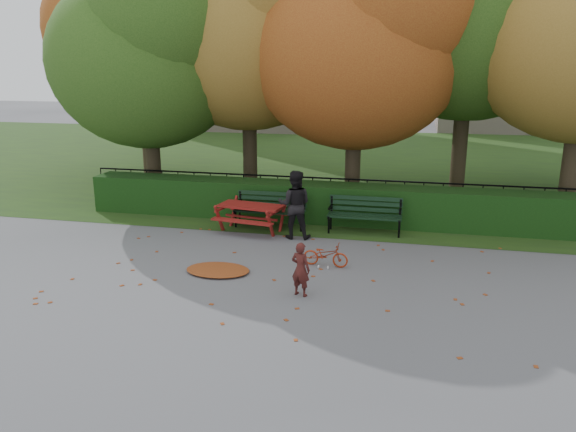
% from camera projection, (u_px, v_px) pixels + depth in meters
% --- Properties ---
extents(ground, '(90.00, 90.00, 0.00)m').
position_uv_depth(ground, '(288.00, 284.00, 10.68)').
color(ground, slate).
rests_on(ground, ground).
extents(grass_strip, '(90.00, 90.00, 0.00)m').
position_uv_depth(grass_strip, '(360.00, 162.00, 23.85)').
color(grass_strip, '#233B18').
rests_on(grass_strip, ground).
extents(building_left, '(10.00, 7.00, 15.00)m').
position_uv_depth(building_left, '(239.00, 6.00, 35.06)').
color(building_left, '#C0AB99').
rests_on(building_left, ground).
extents(building_right, '(9.00, 6.00, 12.00)m').
position_uv_depth(building_right, '(520.00, 29.00, 33.74)').
color(building_right, '#C0AB99').
rests_on(building_right, ground).
extents(hedge, '(13.00, 0.90, 1.00)m').
position_uv_depth(hedge, '(326.00, 203.00, 14.78)').
color(hedge, black).
rests_on(hedge, ground).
extents(iron_fence, '(14.00, 0.04, 1.02)m').
position_uv_depth(iron_fence, '(330.00, 195.00, 15.52)').
color(iron_fence, black).
rests_on(iron_fence, ground).
extents(tree_a, '(5.88, 5.60, 7.48)m').
position_uv_depth(tree_a, '(153.00, 46.00, 15.83)').
color(tree_a, '#2C2217').
rests_on(tree_a, ground).
extents(tree_b, '(6.72, 6.40, 8.79)m').
position_uv_depth(tree_b, '(257.00, 15.00, 16.11)').
color(tree_b, '#2C2217').
rests_on(tree_b, ground).
extents(tree_c, '(6.30, 6.00, 8.00)m').
position_uv_depth(tree_c, '(368.00, 33.00, 14.84)').
color(tree_c, '#2C2217').
rests_on(tree_c, ground).
extents(tree_f, '(6.93, 6.60, 9.19)m').
position_uv_depth(tree_f, '(146.00, 14.00, 19.37)').
color(tree_f, '#2C2217').
rests_on(tree_f, ground).
extents(bench_left, '(1.80, 0.57, 0.88)m').
position_uv_depth(bench_left, '(270.00, 207.00, 14.30)').
color(bench_left, black).
rests_on(bench_left, ground).
extents(bench_right, '(1.80, 0.57, 0.88)m').
position_uv_depth(bench_right, '(365.00, 212.00, 13.79)').
color(bench_right, black).
rests_on(bench_right, ground).
extents(picnic_table, '(1.75, 1.50, 0.77)m').
position_uv_depth(picnic_table, '(251.00, 211.00, 13.90)').
color(picnic_table, maroon).
rests_on(picnic_table, ground).
extents(leaf_pile, '(1.56, 1.36, 0.09)m').
position_uv_depth(leaf_pile, '(218.00, 270.00, 11.29)').
color(leaf_pile, maroon).
rests_on(leaf_pile, ground).
extents(leaf_scatter, '(9.00, 5.70, 0.01)m').
position_uv_depth(leaf_scatter, '(292.00, 278.00, 10.96)').
color(leaf_scatter, maroon).
rests_on(leaf_scatter, ground).
extents(child, '(0.42, 0.34, 1.00)m').
position_uv_depth(child, '(301.00, 269.00, 10.04)').
color(child, '#451916').
rests_on(child, ground).
extents(adult, '(0.85, 0.69, 1.64)m').
position_uv_depth(adult, '(295.00, 205.00, 13.30)').
color(adult, black).
rests_on(adult, ground).
extents(bicycle, '(0.96, 0.40, 0.49)m').
position_uv_depth(bicycle, '(326.00, 255.00, 11.56)').
color(bicycle, '#A02A0E').
rests_on(bicycle, ground).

